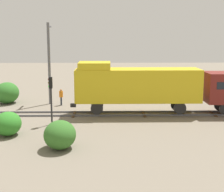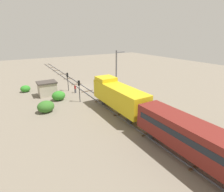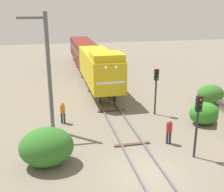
{
  "view_description": "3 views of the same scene",
  "coord_description": "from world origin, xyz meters",
  "px_view_note": "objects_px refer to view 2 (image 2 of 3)",
  "views": [
    {
      "loc": [
        30.39,
        12.35,
        7.2
      ],
      "look_at": [
        1.48,
        12.92,
        1.97
      ],
      "focal_mm": 55.0,
      "sensor_mm": 36.0,
      "label": 1
    },
    {
      "loc": [
        13.22,
        35.48,
        11.31
      ],
      "look_at": [
        0.05,
        13.39,
        2.12
      ],
      "focal_mm": 28.0,
      "sensor_mm": 36.0,
      "label": 2
    },
    {
      "loc": [
        -4.87,
        -12.66,
        8.67
      ],
      "look_at": [
        0.12,
        9.79,
        1.29
      ],
      "focal_mm": 45.0,
      "sensor_mm": 36.0,
      "label": 3
    }
  ],
  "objects_px": {
    "passenger_car_leading": "(201,142)",
    "catenary_mast": "(117,71)",
    "traffic_signal_near": "(68,78)",
    "traffic_signal_mid": "(79,87)",
    "locomotive": "(118,95)",
    "worker_by_signal": "(116,89)",
    "worker_near_track": "(75,88)",
    "relay_hut": "(47,88)"
  },
  "relations": [
    {
      "from": "worker_near_track",
      "to": "catenary_mast",
      "type": "xyz_separation_m",
      "value": [
        -7.46,
        3.72,
        3.43
      ]
    },
    {
      "from": "locomotive",
      "to": "passenger_car_leading",
      "type": "bearing_deg",
      "value": 90.0
    },
    {
      "from": "worker_by_signal",
      "to": "locomotive",
      "type": "bearing_deg",
      "value": 28.35
    },
    {
      "from": "locomotive",
      "to": "catenary_mast",
      "type": "xyz_separation_m",
      "value": [
        -5.06,
        -8.48,
        1.66
      ]
    },
    {
      "from": "locomotive",
      "to": "worker_by_signal",
      "type": "bearing_deg",
      "value": -120.13
    },
    {
      "from": "locomotive",
      "to": "catenary_mast",
      "type": "bearing_deg",
      "value": -120.82
    },
    {
      "from": "traffic_signal_mid",
      "to": "relay_hut",
      "type": "bearing_deg",
      "value": -57.54
    },
    {
      "from": "worker_by_signal",
      "to": "traffic_signal_near",
      "type": "bearing_deg",
      "value": -74.66
    },
    {
      "from": "locomotive",
      "to": "relay_hut",
      "type": "relative_size",
      "value": 3.31
    },
    {
      "from": "passenger_car_leading",
      "to": "traffic_signal_near",
      "type": "height_order",
      "value": "traffic_signal_near"
    },
    {
      "from": "passenger_car_leading",
      "to": "catenary_mast",
      "type": "xyz_separation_m",
      "value": [
        -5.06,
        -21.82,
        1.9
      ]
    },
    {
      "from": "traffic_signal_near",
      "to": "worker_by_signal",
      "type": "relative_size",
      "value": 2.26
    },
    {
      "from": "worker_near_track",
      "to": "catenary_mast",
      "type": "distance_m",
      "value": 9.01
    },
    {
      "from": "locomotive",
      "to": "relay_hut",
      "type": "distance_m",
      "value": 15.5
    },
    {
      "from": "worker_near_track",
      "to": "worker_by_signal",
      "type": "distance_m",
      "value": 8.26
    },
    {
      "from": "traffic_signal_near",
      "to": "relay_hut",
      "type": "relative_size",
      "value": 1.1
    },
    {
      "from": "traffic_signal_mid",
      "to": "catenary_mast",
      "type": "height_order",
      "value": "catenary_mast"
    },
    {
      "from": "traffic_signal_near",
      "to": "traffic_signal_mid",
      "type": "relative_size",
      "value": 0.99
    },
    {
      "from": "traffic_signal_mid",
      "to": "worker_by_signal",
      "type": "height_order",
      "value": "traffic_signal_mid"
    },
    {
      "from": "passenger_car_leading",
      "to": "relay_hut",
      "type": "relative_size",
      "value": 4.0
    },
    {
      "from": "traffic_signal_near",
      "to": "worker_by_signal",
      "type": "height_order",
      "value": "traffic_signal_near"
    },
    {
      "from": "catenary_mast",
      "to": "relay_hut",
      "type": "height_order",
      "value": "catenary_mast"
    },
    {
      "from": "traffic_signal_mid",
      "to": "catenary_mast",
      "type": "bearing_deg",
      "value": -170.37
    },
    {
      "from": "traffic_signal_mid",
      "to": "catenary_mast",
      "type": "distance_m",
      "value": 8.75
    },
    {
      "from": "passenger_car_leading",
      "to": "traffic_signal_mid",
      "type": "bearing_deg",
      "value": -80.53
    },
    {
      "from": "locomotive",
      "to": "catenary_mast",
      "type": "distance_m",
      "value": 10.01
    },
    {
      "from": "passenger_car_leading",
      "to": "worker_near_track",
      "type": "bearing_deg",
      "value": -84.63
    },
    {
      "from": "traffic_signal_mid",
      "to": "worker_by_signal",
      "type": "bearing_deg",
      "value": -178.55
    },
    {
      "from": "worker_near_track",
      "to": "catenary_mast",
      "type": "relative_size",
      "value": 0.2
    },
    {
      "from": "locomotive",
      "to": "relay_hut",
      "type": "height_order",
      "value": "locomotive"
    },
    {
      "from": "traffic_signal_near",
      "to": "passenger_car_leading",
      "type": "bearing_deg",
      "value": 96.64
    },
    {
      "from": "worker_by_signal",
      "to": "relay_hut",
      "type": "distance_m",
      "value": 13.27
    },
    {
      "from": "worker_near_track",
      "to": "passenger_car_leading",
      "type": "bearing_deg",
      "value": -30.04
    },
    {
      "from": "worker_by_signal",
      "to": "relay_hut",
      "type": "bearing_deg",
      "value": -59.64
    },
    {
      "from": "traffic_signal_near",
      "to": "relay_hut",
      "type": "distance_m",
      "value": 4.54
    },
    {
      "from": "worker_by_signal",
      "to": "catenary_mast",
      "type": "height_order",
      "value": "catenary_mast"
    },
    {
      "from": "locomotive",
      "to": "traffic_signal_near",
      "type": "relative_size",
      "value": 3.02
    },
    {
      "from": "traffic_signal_near",
      "to": "traffic_signal_mid",
      "type": "xyz_separation_m",
      "value": [
        0.2,
        7.13,
        0.01
      ]
    },
    {
      "from": "locomotive",
      "to": "catenary_mast",
      "type": "height_order",
      "value": "catenary_mast"
    },
    {
      "from": "locomotive",
      "to": "passenger_car_leading",
      "type": "distance_m",
      "value": 13.34
    },
    {
      "from": "passenger_car_leading",
      "to": "worker_by_signal",
      "type": "distance_m",
      "value": 21.05
    },
    {
      "from": "worker_near_track",
      "to": "relay_hut",
      "type": "xyz_separation_m",
      "value": [
        5.1,
        -1.29,
        0.4
      ]
    }
  ]
}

